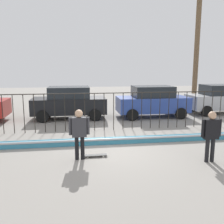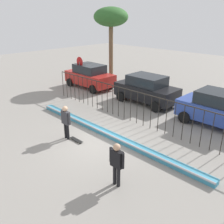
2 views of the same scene
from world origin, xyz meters
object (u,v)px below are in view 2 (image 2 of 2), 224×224
at_px(parked_car_black, 146,89).
at_px(parked_car_blue, 220,109).
at_px(camera_operator, 117,161).
at_px(parked_car_red, 90,76).
at_px(palm_tree_short, 111,19).
at_px(skateboard, 76,140).
at_px(stop_sign, 80,68).
at_px(skateboarder, 66,119).

distance_m(parked_car_black, parked_car_blue, 5.05).
distance_m(camera_operator, parked_car_red, 12.66).
height_order(parked_car_black, palm_tree_short, palm_tree_short).
height_order(skateboard, parked_car_blue, parked_car_blue).
height_order(camera_operator, parked_car_blue, parked_car_blue).
relative_size(skateboard, camera_operator, 0.48).
bearing_deg(stop_sign, parked_car_black, 7.12).
distance_m(parked_car_red, stop_sign, 1.01).
xyz_separation_m(skateboarder, parked_car_red, (-6.06, 6.63, -0.04)).
height_order(camera_operator, parked_car_red, parked_car_red).
xyz_separation_m(skateboard, stop_sign, (-7.16, 5.96, 1.56)).
xyz_separation_m(parked_car_blue, palm_tree_short, (-10.85, 2.65, 4.34)).
bearing_deg(parked_car_red, parked_car_blue, 1.85).
xyz_separation_m(parked_car_blue, stop_sign, (-11.21, -0.54, 0.64)).
relative_size(parked_car_black, parked_car_blue, 1.00).
xyz_separation_m(camera_operator, stop_sign, (-10.80, 6.94, 0.62)).
relative_size(camera_operator, parked_car_blue, 0.39).
height_order(skateboarder, skateboard, skateboarder).
bearing_deg(parked_car_blue, palm_tree_short, 163.04).
xyz_separation_m(skateboarder, skateboard, (0.53, 0.15, -0.95)).
height_order(skateboarder, parked_car_blue, parked_car_blue).
bearing_deg(palm_tree_short, parked_car_red, -85.41).
bearing_deg(skateboarder, camera_operator, -27.46).
bearing_deg(skateboarder, parked_car_red, 116.36).
relative_size(parked_car_red, palm_tree_short, 0.69).
bearing_deg(parked_car_red, skateboarder, -45.83).
xyz_separation_m(parked_car_red, parked_car_black, (5.59, 0.25, 0.00)).
bearing_deg(palm_tree_short, parked_car_blue, -13.73).
distance_m(parked_car_blue, stop_sign, 11.24).
distance_m(skateboard, parked_car_blue, 7.71).
bearing_deg(skateboarder, parked_car_blue, 39.36).
relative_size(skateboard, parked_car_red, 0.19).
bearing_deg(stop_sign, skateboarder, -42.64).
bearing_deg(skateboarder, skateboard, -0.55).
bearing_deg(camera_operator, skateboarder, 35.41).
bearing_deg(camera_operator, palm_tree_short, 2.63).
relative_size(camera_operator, parked_car_red, 0.39).
bearing_deg(palm_tree_short, skateboard, -53.37).
bearing_deg(palm_tree_short, camera_operator, -44.16).
distance_m(skateboarder, stop_sign, 9.04).
bearing_deg(skateboarder, parked_car_black, 77.79).
relative_size(parked_car_red, parked_car_black, 1.00).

